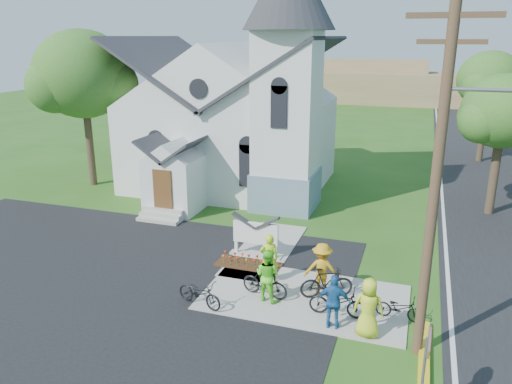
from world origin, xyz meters
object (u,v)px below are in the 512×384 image
(bike_4, at_px, (400,308))
(cyclist_2, at_px, (334,302))
(cyclist_1, at_px, (268,275))
(utility_pole, at_px, (440,172))
(bike_0, at_px, (200,293))
(bike_3, at_px, (327,283))
(church_sign, at_px, (256,233))
(stop_sign, at_px, (427,354))
(cyclist_0, at_px, (269,258))
(bike_1, at_px, (265,283))
(cyclist_3, at_px, (322,269))
(cyclist_4, at_px, (368,308))
(bike_2, at_px, (338,302))

(bike_4, bearing_deg, cyclist_2, 126.05)
(cyclist_1, height_order, bike_4, cyclist_1)
(utility_pole, relative_size, bike_4, 6.61)
(bike_0, relative_size, bike_3, 0.96)
(church_sign, relative_size, stop_sign, 0.89)
(cyclist_0, bearing_deg, bike_0, 36.36)
(bike_1, xyz_separation_m, cyclist_2, (2.60, -1.19, 0.37))
(bike_1, bearing_deg, cyclist_0, 20.40)
(church_sign, distance_m, bike_1, 3.43)
(stop_sign, xyz_separation_m, cyclist_2, (-2.65, 3.11, -0.84))
(cyclist_0, relative_size, bike_1, 1.08)
(cyclist_3, relative_size, cyclist_4, 1.01)
(cyclist_3, bearing_deg, bike_3, 131.03)
(stop_sign, xyz_separation_m, cyclist_0, (-5.45, 5.40, -0.80))
(church_sign, xyz_separation_m, cyclist_3, (3.20, -2.30, -0.03))
(cyclist_0, relative_size, cyclist_3, 0.98)
(church_sign, relative_size, cyclist_4, 1.16)
(church_sign, xyz_separation_m, cyclist_0, (1.19, -2.00, -0.04))
(cyclist_1, distance_m, bike_2, 2.51)
(bike_2, distance_m, bike_3, 1.20)
(cyclist_0, distance_m, cyclist_3, 2.04)
(stop_sign, distance_m, cyclist_2, 4.18)
(cyclist_3, xyz_separation_m, cyclist_4, (1.83, -2.10, -0.01))
(cyclist_4, bearing_deg, bike_1, -20.93)
(bike_2, bearing_deg, bike_3, 25.85)
(church_sign, height_order, stop_sign, stop_sign)
(bike_1, xyz_separation_m, cyclist_3, (1.83, 0.80, 0.43))
(cyclist_2, xyz_separation_m, cyclist_4, (1.05, -0.11, 0.06))
(bike_1, height_order, bike_3, bike_3)
(cyclist_2, relative_size, bike_2, 0.96)
(utility_pole, xyz_separation_m, cyclist_4, (-1.54, 0.30, -4.41))
(church_sign, xyz_separation_m, bike_1, (1.38, -3.10, -0.46))
(bike_2, xyz_separation_m, bike_4, (1.92, 0.41, -0.09))
(cyclist_0, relative_size, cyclist_2, 1.05)
(church_sign, bearing_deg, stop_sign, -48.12)
(utility_pole, bearing_deg, bike_1, 162.90)
(stop_sign, xyz_separation_m, cyclist_1, (-5.10, 4.11, -0.81))
(cyclist_3, height_order, bike_4, cyclist_3)
(bike_4, bearing_deg, cyclist_0, 81.63)
(bike_1, relative_size, cyclist_2, 0.97)
(utility_pole, distance_m, bike_1, 7.27)
(bike_2, bearing_deg, bike_1, 78.06)
(utility_pole, bearing_deg, bike_3, 144.95)
(bike_2, height_order, bike_3, bike_3)
(cyclist_0, distance_m, cyclist_2, 3.61)
(cyclist_2, distance_m, cyclist_3, 2.13)
(stop_sign, distance_m, bike_1, 6.90)
(cyclist_3, bearing_deg, bike_1, 15.67)
(cyclist_1, height_order, cyclist_2, cyclist_1)
(cyclist_1, bearing_deg, bike_2, -171.10)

